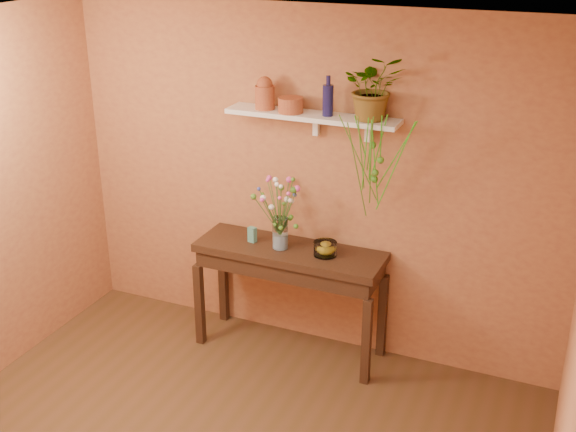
% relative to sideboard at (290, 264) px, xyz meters
% --- Properties ---
extents(room, '(4.04, 4.04, 2.70)m').
position_rel_sideboard_xyz_m(room, '(0.07, -1.74, 0.58)').
color(room, '#52341F').
rests_on(room, ground).
extents(sideboard, '(1.48, 0.47, 0.90)m').
position_rel_sideboard_xyz_m(sideboard, '(0.00, 0.00, 0.00)').
color(sideboard, '#3C2117').
rests_on(sideboard, ground).
extents(wall_shelf, '(1.30, 0.24, 0.19)m').
position_rel_sideboard_xyz_m(wall_shelf, '(0.13, 0.13, 1.15)').
color(wall_shelf, white).
rests_on(wall_shelf, room).
extents(terracotta_jug, '(0.15, 0.15, 0.24)m').
position_rel_sideboard_xyz_m(terracotta_jug, '(-0.25, 0.12, 1.29)').
color(terracotta_jug, '#9F592E').
rests_on(terracotta_jug, wall_shelf).
extents(terracotta_pot, '(0.21, 0.21, 0.11)m').
position_rel_sideboard_xyz_m(terracotta_pot, '(-0.04, 0.10, 1.23)').
color(terracotta_pot, '#9F592E').
rests_on(terracotta_pot, wall_shelf).
extents(blue_bottle, '(0.08, 0.08, 0.29)m').
position_rel_sideboard_xyz_m(blue_bottle, '(0.24, 0.12, 1.29)').
color(blue_bottle, '#171545').
rests_on(blue_bottle, wall_shelf).
extents(spider_plant, '(0.52, 0.49, 0.46)m').
position_rel_sideboard_xyz_m(spider_plant, '(0.57, 0.14, 1.40)').
color(spider_plant, '#437F22').
rests_on(spider_plant, wall_shelf).
extents(plant_fronds, '(0.53, 0.40, 0.79)m').
position_rel_sideboard_xyz_m(plant_fronds, '(0.64, -0.02, 0.92)').
color(plant_fronds, '#437F22').
rests_on(plant_fronds, wall_shelf).
extents(glass_vase, '(0.12, 0.12, 0.25)m').
position_rel_sideboard_xyz_m(glass_vase, '(-0.07, -0.02, 0.24)').
color(glass_vase, white).
rests_on(glass_vase, sideboard).
extents(bouquet, '(0.35, 0.42, 0.45)m').
position_rel_sideboard_xyz_m(bouquet, '(-0.07, 0.00, 0.52)').
color(bouquet, '#386B28').
rests_on(bouquet, glass_vase).
extents(glass_bowl, '(0.18, 0.18, 0.11)m').
position_rel_sideboard_xyz_m(glass_bowl, '(0.29, -0.00, 0.18)').
color(glass_bowl, white).
rests_on(glass_bowl, sideboard).
extents(lemon, '(0.09, 0.09, 0.09)m').
position_rel_sideboard_xyz_m(lemon, '(0.29, 0.01, 0.18)').
color(lemon, yellow).
rests_on(lemon, glass_bowl).
extents(carton, '(0.07, 0.06, 0.12)m').
position_rel_sideboard_xyz_m(carton, '(-0.32, -0.00, 0.19)').
color(carton, teal).
rests_on(carton, sideboard).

